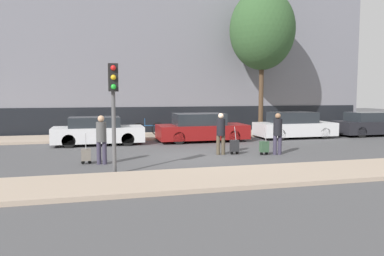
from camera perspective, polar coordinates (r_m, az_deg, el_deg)
name	(u,v)px	position (r m, az deg, el deg)	size (l,w,h in m)	color
ground_plane	(202,157)	(14.26, 1.57, -4.45)	(80.00, 80.00, 0.00)	#4C4C4F
sidewalk_near	(239,177)	(10.76, 7.16, -7.37)	(28.00, 2.50, 0.12)	tan
sidewalk_far	(168,136)	(21.00, -3.73, -1.16)	(28.00, 3.00, 0.12)	tan
building_facade	(157,54)	(24.52, -5.40, 11.11)	(28.00, 2.81, 9.86)	slate
parked_car_0	(98,131)	(18.20, -14.19, -0.52)	(4.19, 1.73, 1.32)	silver
parked_car_1	(201,128)	(18.88, 1.41, -0.04)	(4.50, 1.89, 1.42)	maroon
parked_car_2	(294,126)	(21.03, 15.30, 0.31)	(4.25, 1.78, 1.41)	silver
parked_car_3	(371,124)	(23.84, 25.63, 0.49)	(4.27, 1.75, 1.35)	black
pedestrian_left	(101,137)	(13.06, -13.64, -1.30)	(0.34, 0.34, 1.67)	#383347
trolley_left	(86,155)	(13.33, -15.83, -3.94)	(0.34, 0.29, 1.07)	slate
pedestrian_center	(221,131)	(14.76, 4.42, -0.50)	(0.35, 0.34, 1.64)	#4C4233
trolley_center	(234,146)	(14.93, 6.49, -2.71)	(0.34, 0.29, 1.11)	#262628
pedestrian_right	(278,131)	(15.10, 12.92, -0.48)	(0.35, 0.34, 1.64)	#383347
trolley_right	(264,147)	(14.97, 10.94, -2.81)	(0.34, 0.29, 1.08)	#335138
traffic_light	(113,96)	(11.15, -11.89, 4.83)	(0.28, 0.47, 3.27)	#515154
parked_bicycle	(148,129)	(20.40, -6.68, -0.16)	(1.77, 0.06, 0.96)	black
bare_tree_near_crossing	(262,30)	(23.19, 10.64, 14.46)	(3.85, 3.85, 8.40)	#4C3826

